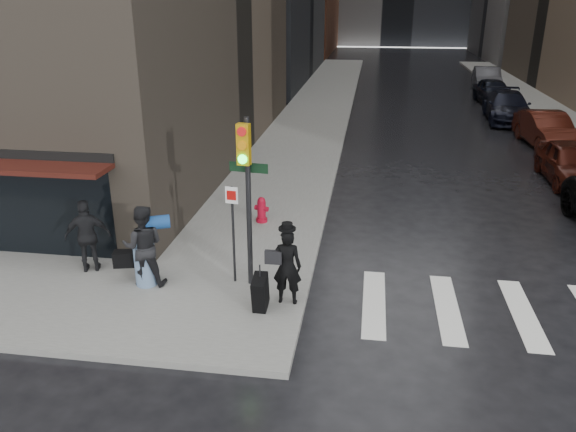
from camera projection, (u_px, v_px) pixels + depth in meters
name	position (u px, v px, depth m)	size (l,w,h in m)	color
ground	(211.00, 314.00, 12.16)	(140.00, 140.00, 0.00)	black
sidewalk_left	(323.00, 100.00, 37.01)	(4.00, 50.00, 0.15)	slate
sidewalk_right	(538.00, 105.00, 35.15)	(3.00, 50.00, 0.15)	slate
crosswalk	(562.00, 316.00, 12.05)	(8.50, 3.00, 0.01)	silver
man_overcoat	(282.00, 271.00, 11.99)	(0.98, 0.95, 1.91)	black
man_jeans	(143.00, 246.00, 12.77)	(1.42, 0.93, 1.94)	black
man_greycoat	(88.00, 236.00, 13.45)	(1.15, 0.78, 1.82)	black
traffic_light	(245.00, 181.00, 12.16)	(0.97, 0.49, 3.91)	black
fire_hydrant	(262.00, 211.00, 16.62)	(0.45, 0.34, 0.77)	maroon
parked_car_1	(570.00, 163.00, 20.52)	(1.75, 4.36, 1.49)	#3A120B
parked_car_2	(546.00, 129.00, 25.57)	(1.63, 4.68, 1.54)	#3A130B
parked_car_3	(507.00, 107.00, 30.80)	(2.20, 5.42, 1.57)	black
parked_car_4	(493.00, 91.00, 35.92)	(1.83, 4.56, 1.55)	black
parked_car_5	(487.00, 79.00, 40.98)	(1.75, 5.01, 1.65)	#3D3E42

